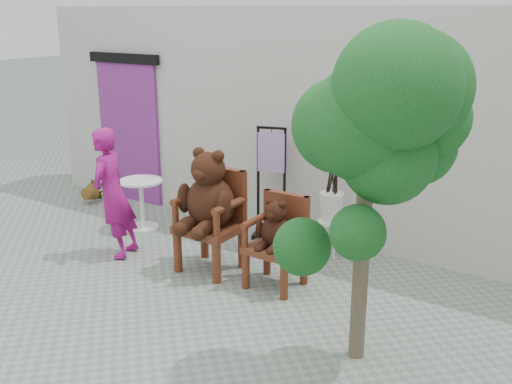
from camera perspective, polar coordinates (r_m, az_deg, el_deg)
ground_plane at (r=6.29m, az=-8.27°, el=-11.21°), size 60.00×60.00×0.00m
back_wall at (r=8.25m, az=5.64°, el=6.75°), size 9.00×1.00×3.00m
doorway at (r=9.66m, az=-11.97°, el=5.94°), size 1.40×0.11×2.33m
chair_big at (r=6.91m, az=-4.43°, el=-1.00°), size 0.70×0.77×1.47m
chair_small at (r=6.55m, az=2.05°, el=-3.97°), size 0.59×0.54×1.02m
person at (r=7.51m, az=-13.49°, el=-0.15°), size 0.54×0.67×1.60m
cafe_table at (r=8.47m, az=-10.84°, el=-0.59°), size 0.60×0.60×0.70m
display_stand at (r=7.94m, az=1.45°, el=-0.39°), size 0.53×0.46×1.51m
stool_bucket at (r=7.40m, az=7.19°, el=-1.36°), size 0.32×0.32×1.45m
tree at (r=4.61m, az=12.24°, el=6.49°), size 1.37×1.29×2.90m
potted_plant at (r=9.87m, az=-15.06°, el=0.33°), size 0.44×0.40×0.45m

